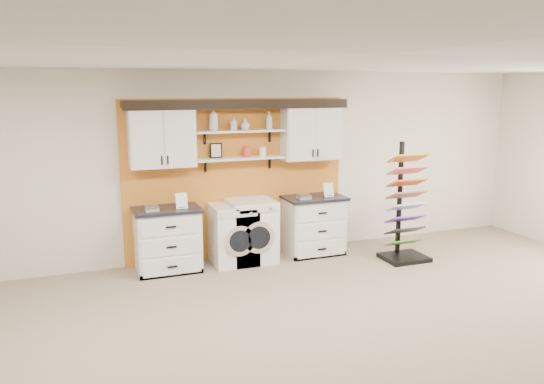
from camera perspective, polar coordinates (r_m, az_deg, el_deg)
name	(u,v)px	position (r m, az deg, el deg)	size (l,w,h in m)	color
ceiling	(388,54)	(4.27, 12.36, 14.31)	(10.00, 10.00, 0.00)	white
wall_back	(236,165)	(8.01, -3.86, 2.88)	(10.00, 10.00, 0.00)	beige
accent_panel	(237,179)	(8.00, -3.77, 1.43)	(3.40, 0.07, 2.40)	#BF6C20
upper_cabinet_left	(162,137)	(7.50, -11.77, 5.81)	(0.90, 0.35, 0.84)	silver
upper_cabinet_right	(311,132)	(8.16, 4.18, 6.43)	(0.90, 0.35, 0.84)	silver
shelf_lower	(240,158)	(7.80, -3.45, 3.63)	(1.32, 0.28, 0.03)	silver
shelf_upper	(240,131)	(7.76, -3.48, 6.56)	(1.32, 0.28, 0.03)	silver
crown_molding	(239,103)	(7.75, -3.54, 9.50)	(3.30, 0.41, 0.13)	black
picture_frame	(216,151)	(7.73, -6.04, 4.46)	(0.18, 0.02, 0.22)	black
canister_red	(247,152)	(7.82, -2.75, 4.36)	(0.11, 0.11, 0.16)	red
canister_cream	(263,152)	(7.90, -1.02, 4.37)	(0.10, 0.10, 0.14)	silver
base_cabinet_left	(168,240)	(7.61, -11.16, -5.04)	(0.93, 0.66, 0.91)	silver
base_cabinet_right	(313,225)	(8.27, 4.48, -3.56)	(0.93, 0.66, 0.91)	silver
washer	(233,234)	(7.82, -4.21, -4.54)	(0.63, 0.71, 0.88)	white
dryer	(251,231)	(7.89, -2.24, -4.17)	(0.66, 0.71, 0.93)	white
sample_rack	(405,224)	(8.17, 14.08, -3.33)	(0.65, 0.54, 1.77)	black
soap_bottle_a	(213,119)	(7.64, -6.31, 7.80)	(0.13, 0.13, 0.33)	silver
soap_bottle_b	(234,124)	(7.72, -4.13, 7.33)	(0.08, 0.08, 0.18)	silver
soap_bottle_c	(245,124)	(7.77, -2.92, 7.29)	(0.13, 0.13, 0.16)	silver
soap_bottle_d	(269,120)	(7.89, -0.31, 7.71)	(0.10, 0.10, 0.26)	silver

